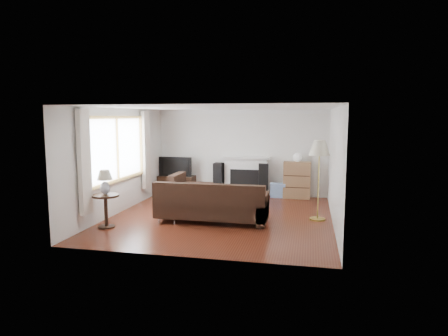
% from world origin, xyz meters
% --- Properties ---
extents(room, '(5.10, 5.60, 2.54)m').
position_xyz_m(room, '(0.00, 0.00, 1.25)').
color(room, '#592213').
rests_on(room, ground).
extents(window, '(0.12, 2.74, 1.54)m').
position_xyz_m(window, '(-2.45, -0.20, 1.55)').
color(window, olive).
rests_on(window, room).
extents(curtain_near, '(0.10, 0.35, 2.10)m').
position_xyz_m(curtain_near, '(-2.40, -1.72, 1.40)').
color(curtain_near, silver).
rests_on(curtain_near, room).
extents(curtain_far, '(0.10, 0.35, 2.10)m').
position_xyz_m(curtain_far, '(-2.40, 1.32, 1.40)').
color(curtain_far, silver).
rests_on(curtain_far, room).
extents(fireplace, '(1.40, 0.26, 1.15)m').
position_xyz_m(fireplace, '(0.15, 2.64, 0.57)').
color(fireplace, white).
rests_on(fireplace, room).
extents(tv_stand, '(1.08, 0.49, 0.54)m').
position_xyz_m(tv_stand, '(-1.93, 2.48, 0.27)').
color(tv_stand, black).
rests_on(tv_stand, ground).
extents(television, '(1.00, 0.13, 0.58)m').
position_xyz_m(television, '(-1.93, 2.48, 0.83)').
color(television, black).
rests_on(television, tv_stand).
extents(speaker_left, '(0.28, 0.33, 0.95)m').
position_xyz_m(speaker_left, '(-0.65, 2.55, 0.47)').
color(speaker_left, black).
rests_on(speaker_left, ground).
extents(speaker_right, '(0.32, 0.37, 0.97)m').
position_xyz_m(speaker_right, '(0.67, 2.54, 0.48)').
color(speaker_right, black).
rests_on(speaker_right, ground).
extents(bookshelf, '(0.76, 0.36, 1.04)m').
position_xyz_m(bookshelf, '(1.63, 2.53, 0.52)').
color(bookshelf, olive).
rests_on(bookshelf, ground).
extents(globe_lamp, '(0.24, 0.24, 0.24)m').
position_xyz_m(globe_lamp, '(1.63, 2.53, 1.16)').
color(globe_lamp, white).
rests_on(globe_lamp, bookshelf).
extents(sectional_sofa, '(2.62, 1.91, 0.85)m').
position_xyz_m(sectional_sofa, '(-0.10, -0.48, 0.42)').
color(sectional_sofa, black).
rests_on(sectional_sofa, ground).
extents(coffee_table, '(1.32, 0.99, 0.46)m').
position_xyz_m(coffee_table, '(0.15, 0.98, 0.23)').
color(coffee_table, '#9D664B').
rests_on(coffee_table, ground).
extents(footstool, '(0.45, 0.45, 0.36)m').
position_xyz_m(footstool, '(-1.12, 0.11, 0.18)').
color(footstool, black).
rests_on(footstool, ground).
extents(floor_lamp, '(0.59, 0.59, 1.79)m').
position_xyz_m(floor_lamp, '(2.18, 0.18, 0.89)').
color(floor_lamp, gold).
rests_on(floor_lamp, ground).
extents(side_table, '(0.56, 0.56, 0.70)m').
position_xyz_m(side_table, '(-2.15, -1.40, 0.35)').
color(side_table, black).
rests_on(side_table, ground).
extents(table_lamp, '(0.31, 0.31, 0.51)m').
position_xyz_m(table_lamp, '(-2.15, -1.40, 0.95)').
color(table_lamp, silver).
rests_on(table_lamp, side_table).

